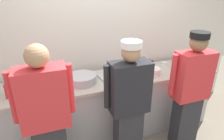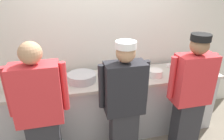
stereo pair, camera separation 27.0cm
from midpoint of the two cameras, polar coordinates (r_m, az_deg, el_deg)
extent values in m
cube|color=silver|center=(3.05, -5.52, 9.68)|extent=(4.90, 0.10, 2.83)
cube|color=#B2B2B7|center=(3.04, -2.59, -10.43)|extent=(3.06, 0.60, 0.88)
cube|color=#B7B2A8|center=(2.81, -2.76, -2.61)|extent=(3.12, 0.65, 0.04)
cube|color=red|center=(2.10, -22.49, -7.52)|extent=(0.47, 0.24, 0.64)
cylinder|color=red|center=(2.16, -29.74, -7.10)|extent=(0.07, 0.07, 0.54)
cylinder|color=red|center=(2.11, -15.34, -5.27)|extent=(0.07, 0.07, 0.54)
sphere|color=tan|center=(1.93, -24.47, 3.61)|extent=(0.22, 0.22, 0.22)
cube|color=#2D2D33|center=(2.64, 1.51, -18.22)|extent=(0.32, 0.20, 0.77)
cube|color=#232328|center=(2.24, 1.69, -5.07)|extent=(0.45, 0.24, 0.61)
cylinder|color=#232328|center=(2.19, -5.00, -4.97)|extent=(0.07, 0.07, 0.52)
cylinder|color=#232328|center=(2.36, 7.22, -2.93)|extent=(0.07, 0.07, 0.52)
sphere|color=tan|center=(2.08, 1.83, 4.94)|extent=(0.21, 0.21, 0.21)
cylinder|color=white|center=(2.05, 1.86, 7.28)|extent=(0.22, 0.22, 0.07)
cube|color=#2D2D33|center=(2.97, 17.43, -13.87)|extent=(0.32, 0.20, 0.78)
cube|color=red|center=(2.62, 19.27, -1.58)|extent=(0.45, 0.24, 0.62)
cylinder|color=red|center=(2.49, 14.04, -1.48)|extent=(0.07, 0.07, 0.52)
cylinder|color=red|center=(2.80, 23.09, 0.14)|extent=(0.07, 0.07, 0.52)
sphere|color=#8C6647|center=(2.48, 20.56, 7.24)|extent=(0.21, 0.21, 0.21)
cylinder|color=black|center=(2.46, 20.86, 9.24)|extent=(0.22, 0.22, 0.07)
cylinder|color=white|center=(2.76, -21.62, -4.30)|extent=(0.23, 0.23, 0.01)
cylinder|color=white|center=(2.75, -21.66, -4.08)|extent=(0.23, 0.23, 0.01)
cylinder|color=white|center=(2.75, -21.69, -3.86)|extent=(0.23, 0.23, 0.01)
cylinder|color=white|center=(2.74, -21.73, -3.63)|extent=(0.23, 0.23, 0.01)
cylinder|color=white|center=(2.74, -21.77, -3.41)|extent=(0.23, 0.23, 0.01)
cylinder|color=white|center=(2.73, -21.80, -3.19)|extent=(0.23, 0.23, 0.01)
cylinder|color=white|center=(2.73, -21.84, -2.96)|extent=(0.23, 0.23, 0.01)
cylinder|color=white|center=(2.93, 9.03, -1.18)|extent=(0.20, 0.20, 0.01)
cylinder|color=white|center=(2.93, 9.05, -0.96)|extent=(0.20, 0.20, 0.01)
cylinder|color=white|center=(2.92, 9.06, -0.75)|extent=(0.20, 0.20, 0.01)
cylinder|color=white|center=(2.92, 9.08, -0.53)|extent=(0.20, 0.20, 0.01)
cylinder|color=white|center=(2.91, 9.09, -0.32)|extent=(0.20, 0.20, 0.01)
cylinder|color=white|center=(2.91, 9.11, -0.10)|extent=(0.20, 0.20, 0.01)
cylinder|color=white|center=(2.90, 9.12, 0.11)|extent=(0.20, 0.20, 0.01)
cylinder|color=white|center=(2.90, 9.14, 0.33)|extent=(0.20, 0.20, 0.01)
cylinder|color=#B7BABF|center=(2.69, -11.37, -2.55)|extent=(0.38, 0.38, 0.11)
cube|color=#B7BABF|center=(2.82, -1.03, -1.72)|extent=(0.56, 0.42, 0.02)
cylinder|color=red|center=(2.64, -30.31, -5.37)|extent=(0.05, 0.05, 0.17)
cone|color=red|center=(2.60, -30.77, -3.36)|extent=(0.05, 0.05, 0.04)
cylinder|color=orange|center=(2.72, -30.06, -4.53)|extent=(0.06, 0.06, 0.17)
cone|color=orange|center=(2.68, -30.50, -2.59)|extent=(0.05, 0.05, 0.04)
cylinder|color=white|center=(3.06, 6.40, 0.37)|extent=(0.10, 0.10, 0.04)
cylinder|color=gold|center=(3.05, 6.41, 0.64)|extent=(0.09, 0.09, 0.01)
cylinder|color=white|center=(3.32, 12.36, 1.86)|extent=(0.08, 0.08, 0.04)
cylinder|color=red|center=(3.32, 12.38, 2.08)|extent=(0.07, 0.07, 0.01)
cylinder|color=white|center=(3.38, 18.01, 2.21)|extent=(0.09, 0.09, 0.11)
camera|label=1|loc=(0.14, -92.86, -1.25)|focal=32.19mm
camera|label=2|loc=(0.14, 87.14, 1.25)|focal=32.19mm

